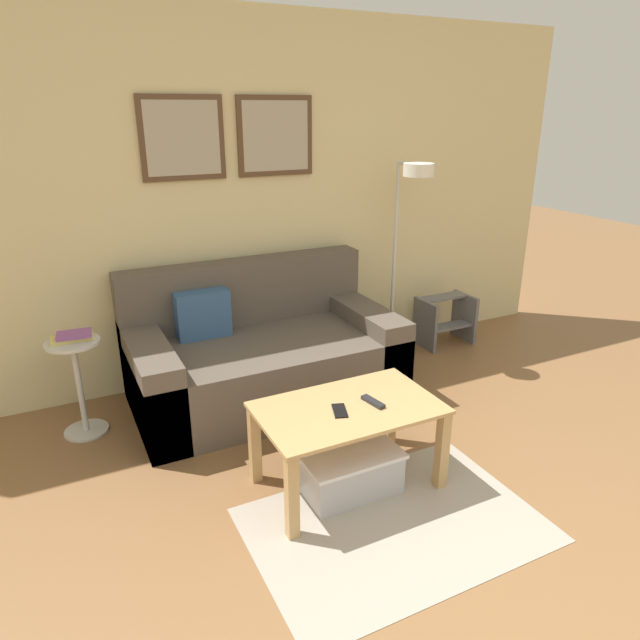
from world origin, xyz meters
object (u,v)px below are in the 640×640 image
at_px(storage_bin, 349,470).
at_px(coffee_table, 348,422).
at_px(couch, 262,356).
at_px(step_stool, 445,319).
at_px(book_stack, 72,337).
at_px(remote_control, 373,402).
at_px(cell_phone, 340,411).
at_px(floor_lamp, 409,219).
at_px(side_table, 78,379).

bearing_deg(storage_bin, coffee_table, 69.95).
xyz_separation_m(couch, step_stool, (1.74, 0.20, -0.08)).
bearing_deg(storage_bin, step_stool, 39.12).
xyz_separation_m(book_stack, remote_control, (1.34, -1.24, -0.16)).
relative_size(book_stack, remote_control, 1.58).
distance_m(remote_control, cell_phone, 0.19).
distance_m(book_stack, cell_phone, 1.69).
bearing_deg(floor_lamp, side_table, -178.72).
bearing_deg(side_table, coffee_table, -44.37).
height_order(remote_control, step_stool, remote_control).
xyz_separation_m(side_table, book_stack, (0.01, 0.02, 0.27)).
bearing_deg(cell_phone, book_stack, 152.29).
xyz_separation_m(storage_bin, side_table, (-1.20, 1.24, 0.25)).
xyz_separation_m(side_table, step_stool, (2.92, 0.16, -0.14)).
height_order(floor_lamp, step_stool, floor_lamp).
height_order(couch, remote_control, couch).
xyz_separation_m(storage_bin, book_stack, (-1.19, 1.26, 0.52)).
bearing_deg(storage_bin, floor_lamp, 46.85).
height_order(couch, side_table, couch).
relative_size(side_table, book_stack, 2.61).
height_order(storage_bin, floor_lamp, floor_lamp).
relative_size(storage_bin, side_table, 0.84).
height_order(book_stack, step_stool, book_stack).
bearing_deg(book_stack, side_table, -110.18).
distance_m(cell_phone, step_stool, 2.25).
distance_m(coffee_table, floor_lamp, 1.88).
height_order(coffee_table, step_stool, coffee_table).
relative_size(remote_control, cell_phone, 1.07).
distance_m(side_table, cell_phone, 1.68).
height_order(coffee_table, floor_lamp, floor_lamp).
height_order(storage_bin, remote_control, remote_control).
xyz_separation_m(floor_lamp, book_stack, (-2.40, -0.04, -0.50)).
height_order(couch, book_stack, couch).
distance_m(side_table, remote_control, 1.82).
bearing_deg(coffee_table, couch, 91.93).
xyz_separation_m(floor_lamp, side_table, (-2.41, -0.05, -0.77)).
relative_size(couch, remote_control, 11.85).
bearing_deg(couch, step_stool, 6.45).
bearing_deg(couch, storage_bin, -89.01).
xyz_separation_m(storage_bin, cell_phone, (-0.05, 0.02, 0.35)).
relative_size(coffee_table, remote_control, 6.26).
bearing_deg(storage_bin, side_table, 134.03).
bearing_deg(couch, coffee_table, -88.07).
height_order(cell_phone, step_stool, cell_phone).
xyz_separation_m(remote_control, cell_phone, (-0.19, 0.00, -0.01)).
bearing_deg(book_stack, remote_control, -42.71).
distance_m(coffee_table, remote_control, 0.17).
bearing_deg(book_stack, step_stool, 2.82).
bearing_deg(book_stack, storage_bin, -46.53).
height_order(couch, coffee_table, couch).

